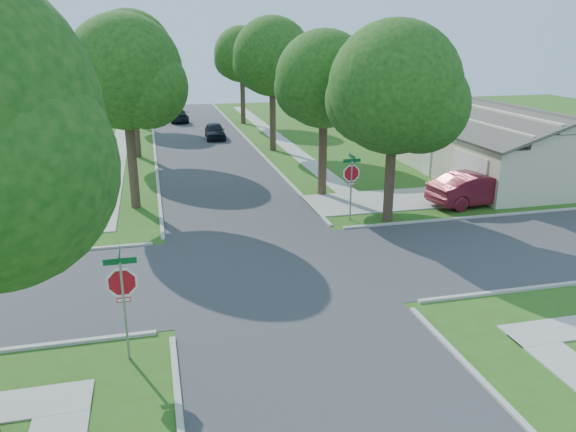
% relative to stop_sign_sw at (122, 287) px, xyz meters
% --- Properties ---
extents(ground, '(100.00, 100.00, 0.00)m').
position_rel_stop_sign_sw_xyz_m(ground, '(4.70, 4.70, -2.03)').
color(ground, '#355517').
rests_on(ground, ground).
extents(road_ns, '(7.00, 100.00, 0.02)m').
position_rel_stop_sign_sw_xyz_m(road_ns, '(4.70, 4.70, -2.03)').
color(road_ns, '#333335').
rests_on(road_ns, ground).
extents(sidewalk_ne, '(1.20, 40.00, 0.04)m').
position_rel_stop_sign_sw_xyz_m(sidewalk_ne, '(10.80, 30.70, -2.01)').
color(sidewalk_ne, '#9E9B91').
rests_on(sidewalk_ne, ground).
extents(sidewalk_nw, '(1.20, 40.00, 0.04)m').
position_rel_stop_sign_sw_xyz_m(sidewalk_nw, '(-1.40, 30.70, -2.01)').
color(sidewalk_nw, '#9E9B91').
rests_on(sidewalk_nw, ground).
extents(driveway, '(8.80, 3.60, 0.05)m').
position_rel_stop_sign_sw_xyz_m(driveway, '(12.60, 11.80, -2.01)').
color(driveway, '#9E9B91').
rests_on(driveway, ground).
extents(stop_sign_sw, '(1.05, 0.80, 2.98)m').
position_rel_stop_sign_sw_xyz_m(stop_sign_sw, '(0.00, 0.00, 0.00)').
color(stop_sign_sw, gray).
rests_on(stop_sign_sw, ground).
extents(stop_sign_ne, '(1.05, 0.80, 2.98)m').
position_rel_stop_sign_sw_xyz_m(stop_sign_ne, '(9.40, 9.40, 0.00)').
color(stop_sign_ne, gray).
rests_on(stop_sign_ne, ground).
extents(tree_e_near, '(4.97, 4.80, 8.28)m').
position_rel_stop_sign_sw_xyz_m(tree_e_near, '(9.45, 13.71, 3.61)').
color(tree_e_near, '#38281C').
rests_on(tree_e_near, ground).
extents(tree_e_mid, '(5.59, 5.40, 9.21)m').
position_rel_stop_sign_sw_xyz_m(tree_e_mid, '(9.46, 25.71, 4.22)').
color(tree_e_mid, '#38281C').
rests_on(tree_e_mid, ground).
extents(tree_e_far, '(5.17, 5.00, 8.72)m').
position_rel_stop_sign_sw_xyz_m(tree_e_far, '(9.45, 38.71, 3.95)').
color(tree_e_far, '#38281C').
rests_on(tree_e_far, ground).
extents(tree_w_near, '(5.38, 5.20, 8.97)m').
position_rel_stop_sign_sw_xyz_m(tree_w_near, '(0.06, 13.71, 4.08)').
color(tree_w_near, '#38281C').
rests_on(tree_w_near, ground).
extents(tree_w_mid, '(5.80, 5.60, 9.56)m').
position_rel_stop_sign_sw_xyz_m(tree_w_mid, '(0.06, 25.71, 4.46)').
color(tree_w_mid, '#38281C').
rests_on(tree_w_mid, ground).
extents(tree_w_far, '(4.76, 4.60, 8.04)m').
position_rel_stop_sign_sw_xyz_m(tree_w_far, '(0.05, 38.71, 3.48)').
color(tree_w_far, '#38281C').
rests_on(tree_w_far, ground).
extents(tree_ne_corner, '(5.80, 5.60, 8.66)m').
position_rel_stop_sign_sw_xyz_m(tree_ne_corner, '(11.06, 8.91, 3.56)').
color(tree_ne_corner, '#38281C').
rests_on(tree_ne_corner, ground).
extents(house_ne_near, '(8.42, 13.60, 4.23)m').
position_rel_stop_sign_sw_xyz_m(house_ne_near, '(20.69, 15.70, -0.51)').
color(house_ne_near, beige).
rests_on(house_ne_near, ground).
extents(house_ne_far, '(8.42, 13.60, 4.23)m').
position_rel_stop_sign_sw_xyz_m(house_ne_far, '(20.69, 33.70, -0.51)').
color(house_ne_far, beige).
rests_on(house_ne_far, ground).
extents(car_driveway, '(5.05, 2.32, 1.60)m').
position_rel_stop_sign_sw_xyz_m(car_driveway, '(16.20, 10.20, -1.23)').
color(car_driveway, maroon).
rests_on(car_driveway, ground).
extents(car_curb_east, '(1.61, 3.76, 1.27)m').
position_rel_stop_sign_sw_xyz_m(car_curb_east, '(5.90, 31.31, -1.40)').
color(car_curb_east, black).
rests_on(car_curb_east, ground).
extents(car_curb_west, '(2.10, 4.35, 1.22)m').
position_rel_stop_sign_sw_xyz_m(car_curb_west, '(3.50, 41.20, -1.42)').
color(car_curb_west, black).
rests_on(car_curb_west, ground).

